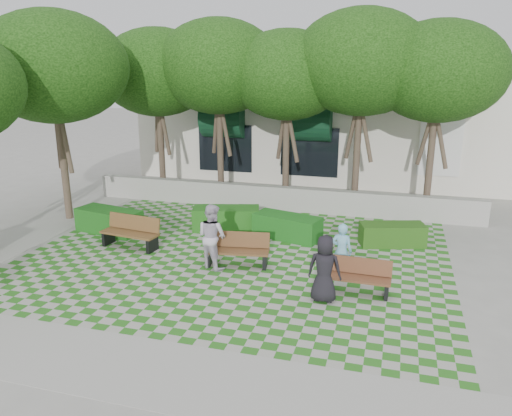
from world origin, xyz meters
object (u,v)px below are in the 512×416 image
(person_blue, at_px, (342,251))
(bench_east, at_px, (357,277))
(person_dark, at_px, (324,269))
(hedge_midleft, at_px, (226,219))
(person_white, at_px, (212,236))
(hedge_east, at_px, (392,235))
(bench_west, at_px, (131,233))
(hedge_midright, at_px, (287,227))
(hedge_west, at_px, (109,221))
(bench_mid, at_px, (238,250))

(person_blue, bearing_deg, bench_east, 132.25)
(bench_east, xyz_separation_m, person_dark, (-0.72, -0.66, 0.40))
(hedge_midleft, distance_m, person_white, 3.29)
(hedge_east, bearing_deg, bench_west, -162.80)
(hedge_midright, relative_size, person_dark, 1.32)
(bench_east, bearing_deg, person_dark, -135.63)
(hedge_east, height_order, hedge_midleft, hedge_midleft)
(bench_east, height_order, hedge_west, bench_east)
(hedge_midleft, bearing_deg, bench_west, -133.07)
(bench_west, relative_size, person_white, 1.05)
(bench_east, relative_size, bench_west, 0.86)
(hedge_east, bearing_deg, person_white, -146.20)
(hedge_midleft, xyz_separation_m, person_white, (0.71, -3.17, 0.51))
(bench_east, distance_m, person_dark, 1.06)
(bench_east, height_order, person_dark, person_dark)
(hedge_midleft, bearing_deg, person_white, -77.32)
(person_blue, xyz_separation_m, person_dark, (-0.24, -1.40, 0.06))
(hedge_east, bearing_deg, bench_mid, -145.21)
(hedge_east, xyz_separation_m, person_blue, (-1.23, -2.94, 0.41))
(hedge_east, relative_size, hedge_midleft, 0.88)
(hedge_midleft, xyz_separation_m, person_blue, (4.20, -2.96, 0.37))
(bench_east, xyz_separation_m, person_white, (-3.97, 0.52, 0.49))
(bench_east, xyz_separation_m, hedge_east, (0.75, 3.68, -0.07))
(bench_west, distance_m, hedge_midleft, 3.27)
(hedge_midright, bearing_deg, person_blue, -52.97)
(hedge_east, height_order, person_blue, person_blue)
(bench_mid, distance_m, hedge_midleft, 3.16)
(bench_mid, relative_size, person_blue, 1.21)
(person_dark, relative_size, person_white, 0.90)
(person_dark, bearing_deg, hedge_midleft, -46.96)
(hedge_midright, bearing_deg, person_white, -116.46)
(hedge_east, distance_m, person_blue, 3.21)
(person_blue, bearing_deg, bench_mid, 7.11)
(bench_mid, bearing_deg, hedge_east, 25.83)
(bench_west, relative_size, hedge_east, 0.97)
(bench_east, relative_size, person_blue, 1.08)
(bench_mid, height_order, person_dark, person_dark)
(bench_west, bearing_deg, hedge_midleft, 54.32)
(hedge_midleft, bearing_deg, bench_east, -38.27)
(hedge_midleft, height_order, hedge_west, hedge_west)
(hedge_west, distance_m, person_blue, 8.02)
(hedge_midleft, height_order, person_dark, person_dark)
(bench_mid, xyz_separation_m, person_blue, (2.86, -0.10, 0.31))
(bench_mid, height_order, hedge_midleft, bench_mid)
(bench_west, bearing_deg, person_white, -7.51)
(bench_east, bearing_deg, hedge_east, 80.30)
(hedge_midright, bearing_deg, hedge_west, -169.52)
(bench_mid, xyz_separation_m, person_dark, (2.63, -1.49, 0.37))
(hedge_east, height_order, person_white, person_white)
(bench_west, bearing_deg, hedge_east, 24.59)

